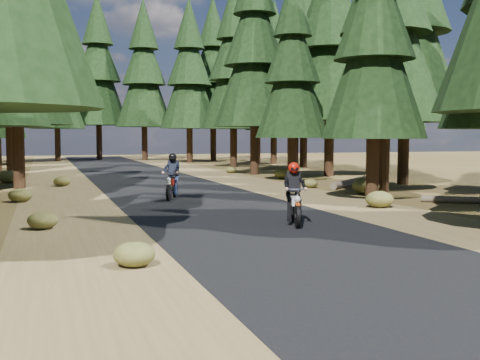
% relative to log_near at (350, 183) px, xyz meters
% --- Properties ---
extents(ground, '(120.00, 120.00, 0.00)m').
position_rel_log_near_xyz_m(ground, '(-8.36, -10.35, -0.16)').
color(ground, '#4D3C1B').
rests_on(ground, ground).
extents(road, '(6.00, 100.00, 0.01)m').
position_rel_log_near_xyz_m(road, '(-8.36, -5.35, -0.15)').
color(road, black).
rests_on(road, ground).
extents(shoulder_l, '(3.20, 100.00, 0.01)m').
position_rel_log_near_xyz_m(shoulder_l, '(-12.96, -5.35, -0.16)').
color(shoulder_l, brown).
rests_on(shoulder_l, ground).
extents(shoulder_r, '(3.20, 100.00, 0.01)m').
position_rel_log_near_xyz_m(shoulder_r, '(-3.76, -5.35, -0.16)').
color(shoulder_r, brown).
rests_on(shoulder_r, ground).
extents(pine_forest, '(34.59, 55.08, 16.32)m').
position_rel_log_near_xyz_m(pine_forest, '(-8.38, 10.69, 7.73)').
color(pine_forest, black).
rests_on(pine_forest, ground).
extents(log_near, '(3.66, 3.49, 0.32)m').
position_rel_log_near_xyz_m(log_near, '(0.00, 0.00, 0.00)').
color(log_near, '#4C4233').
rests_on(log_near, ground).
extents(understory_shrubs, '(15.12, 31.74, 0.66)m').
position_rel_log_near_xyz_m(understory_shrubs, '(-7.03, -2.19, 0.11)').
color(understory_shrubs, '#474C1E').
rests_on(understory_shrubs, ground).
extents(rider_lead, '(1.04, 1.93, 1.65)m').
position_rel_log_near_xyz_m(rider_lead, '(-7.41, -10.55, 0.39)').
color(rider_lead, silver).
rests_on(rider_lead, road).
extents(rider_follow, '(1.27, 1.98, 1.70)m').
position_rel_log_near_xyz_m(rider_follow, '(-9.19, -3.30, 0.41)').
color(rider_follow, maroon).
rests_on(rider_follow, road).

